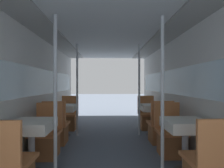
# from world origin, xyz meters

# --- Properties ---
(wall_left) EXTENTS (0.05, 6.78, 2.28)m
(wall_left) POSITION_xyz_m (-1.48, 1.99, 1.16)
(wall_left) COLOR silver
(wall_left) RESTS_ON ground_plane
(wall_right) EXTENTS (0.05, 6.78, 2.28)m
(wall_right) POSITION_xyz_m (1.48, 1.99, 1.16)
(wall_right) COLOR silver
(wall_right) RESTS_ON ground_plane
(ceiling_panel) EXTENTS (2.97, 6.78, 0.07)m
(ceiling_panel) POSITION_xyz_m (0.00, 1.99, 2.32)
(ceiling_panel) COLOR silver
(ceiling_panel) RESTS_ON wall_left
(dining_table_left_0) EXTENTS (0.58, 0.58, 0.76)m
(dining_table_left_0) POSITION_xyz_m (-1.11, 0.94, 0.65)
(dining_table_left_0) COLOR #4C4C51
(dining_table_left_0) RESTS_ON ground_plane
(chair_left_far_0) EXTENTS (0.48, 0.48, 0.93)m
(chair_left_far_0) POSITION_xyz_m (-1.11, 1.54, 0.28)
(chair_left_far_0) COLOR #9C5B31
(chair_left_far_0) RESTS_ON ground_plane
(support_pole_left_0) EXTENTS (0.05, 0.05, 2.28)m
(support_pole_left_0) POSITION_xyz_m (-0.78, 0.94, 1.14)
(support_pole_left_0) COLOR silver
(support_pole_left_0) RESTS_ON ground_plane
(dining_table_left_1) EXTENTS (0.58, 0.58, 0.76)m
(dining_table_left_1) POSITION_xyz_m (-1.11, 2.78, 0.65)
(dining_table_left_1) COLOR #4C4C51
(dining_table_left_1) RESTS_ON ground_plane
(chair_left_near_1) EXTENTS (0.48, 0.48, 0.93)m
(chair_left_near_1) POSITION_xyz_m (-1.11, 2.19, 0.28)
(chair_left_near_1) COLOR #9C5B31
(chair_left_near_1) RESTS_ON ground_plane
(chair_left_far_1) EXTENTS (0.48, 0.48, 0.93)m
(chair_left_far_1) POSITION_xyz_m (-1.11, 3.37, 0.28)
(chair_left_far_1) COLOR #9C5B31
(chair_left_far_1) RESTS_ON ground_plane
(support_pole_left_1) EXTENTS (0.05, 0.05, 2.28)m
(support_pole_left_1) POSITION_xyz_m (-0.78, 2.78, 1.14)
(support_pole_left_1) COLOR silver
(support_pole_left_1) RESTS_ON ground_plane
(dining_table_right_0) EXTENTS (0.58, 0.58, 0.76)m
(dining_table_right_0) POSITION_xyz_m (1.11, 0.94, 0.65)
(dining_table_right_0) COLOR #4C4C51
(dining_table_right_0) RESTS_ON ground_plane
(chair_right_far_0) EXTENTS (0.48, 0.48, 0.93)m
(chair_right_far_0) POSITION_xyz_m (1.11, 1.54, 0.28)
(chair_right_far_0) COLOR #9C5B31
(chair_right_far_0) RESTS_ON ground_plane
(support_pole_right_0) EXTENTS (0.05, 0.05, 2.28)m
(support_pole_right_0) POSITION_xyz_m (0.78, 0.94, 1.14)
(support_pole_right_0) COLOR silver
(support_pole_right_0) RESTS_ON ground_plane
(dining_table_right_1) EXTENTS (0.58, 0.58, 0.76)m
(dining_table_right_1) POSITION_xyz_m (1.11, 2.78, 0.65)
(dining_table_right_1) COLOR #4C4C51
(dining_table_right_1) RESTS_ON ground_plane
(chair_right_near_1) EXTENTS (0.48, 0.48, 0.93)m
(chair_right_near_1) POSITION_xyz_m (1.11, 2.19, 0.28)
(chair_right_near_1) COLOR #9C5B31
(chair_right_near_1) RESTS_ON ground_plane
(chair_right_far_1) EXTENTS (0.48, 0.48, 0.93)m
(chair_right_far_1) POSITION_xyz_m (1.11, 3.37, 0.28)
(chair_right_far_1) COLOR #9C5B31
(chair_right_far_1) RESTS_ON ground_plane
(support_pole_right_1) EXTENTS (0.05, 0.05, 2.28)m
(support_pole_right_1) POSITION_xyz_m (0.78, 2.78, 1.14)
(support_pole_right_1) COLOR silver
(support_pole_right_1) RESTS_ON ground_plane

